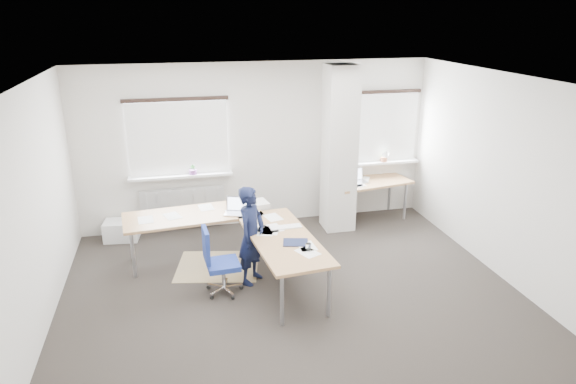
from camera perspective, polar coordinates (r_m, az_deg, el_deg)
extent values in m
plane|color=black|center=(7.04, 0.28, -10.93)|extent=(6.00, 6.00, 0.00)
cube|color=beige|center=(8.80, -3.50, 5.18)|extent=(6.00, 0.04, 2.80)
cube|color=beige|center=(4.28, 8.26, -11.12)|extent=(6.00, 0.04, 2.80)
cube|color=beige|center=(6.49, -26.44, -2.14)|extent=(0.04, 5.00, 2.80)
cube|color=beige|center=(7.69, 22.61, 1.58)|extent=(0.04, 5.00, 2.80)
cube|color=white|center=(6.12, 0.32, 12.30)|extent=(6.00, 5.00, 0.04)
cube|color=beige|center=(8.59, 5.73, 4.71)|extent=(0.50, 0.50, 2.78)
cube|color=white|center=(8.61, -12.10, 5.84)|extent=(1.60, 0.04, 1.20)
cube|color=white|center=(8.57, -12.09, 5.78)|extent=(1.60, 0.02, 1.20)
cube|color=white|center=(8.70, -11.80, 1.76)|extent=(1.70, 0.20, 0.04)
cube|color=white|center=(9.37, 10.60, 7.04)|extent=(1.20, 0.04, 1.20)
cube|color=white|center=(9.34, 10.69, 6.98)|extent=(1.20, 0.02, 1.20)
cube|color=white|center=(9.46, 10.53, 3.28)|extent=(1.30, 0.20, 0.04)
cube|color=silver|center=(8.89, -11.57, -1.45)|extent=(1.40, 0.10, 0.60)
cylinder|color=#824191|center=(8.67, -10.50, 2.20)|extent=(0.12, 0.12, 0.08)
imported|color=#2C6E2C|center=(8.66, -10.52, 2.47)|extent=(0.09, 0.06, 0.17)
cylinder|color=#A76040|center=(9.43, 10.60, 3.59)|extent=(0.12, 0.12, 0.08)
imported|color=#2C6E2C|center=(9.42, 10.62, 3.84)|extent=(0.09, 0.07, 0.17)
cube|color=#977E52|center=(7.73, -7.81, -8.15)|extent=(1.35, 1.21, 0.01)
cube|color=white|center=(8.89, -18.01, -4.07)|extent=(0.58, 0.44, 0.32)
cube|color=olive|center=(7.72, -10.54, -2.56)|extent=(2.07, 0.99, 0.04)
cube|color=olive|center=(6.85, -0.65, -5.16)|extent=(0.99, 2.07, 0.04)
cylinder|color=#959499|center=(7.54, -16.82, -6.71)|extent=(0.05, 0.05, 0.69)
cylinder|color=#959499|center=(8.09, -17.03, -4.91)|extent=(0.05, 0.05, 0.69)
cylinder|color=#959499|center=(8.29, -4.55, -3.45)|extent=(0.05, 0.05, 0.69)
cylinder|color=#959499|center=(6.18, -0.67, -11.91)|extent=(0.05, 0.05, 0.69)
cylinder|color=#959499|center=(6.37, 4.56, -10.97)|extent=(0.05, 0.05, 0.69)
cylinder|color=#959499|center=(7.86, -0.61, -4.70)|extent=(0.05, 0.05, 0.69)
cube|color=#B7B7BC|center=(7.63, -5.80, -2.38)|extent=(0.39, 0.33, 0.01)
cube|color=#B7B7BC|center=(7.70, -5.65, -1.28)|extent=(0.33, 0.15, 0.22)
cube|color=silver|center=(7.70, -5.65, -1.28)|extent=(0.28, 0.13, 0.19)
cube|color=white|center=(7.12, -0.27, -3.91)|extent=(0.44, 0.15, 0.02)
cube|color=#141B38|center=(6.67, 0.85, -5.62)|extent=(0.37, 0.31, 0.01)
cube|color=silver|center=(7.88, -3.94, -1.40)|extent=(0.50, 0.39, 0.07)
imported|color=white|center=(7.28, -3.46, -3.21)|extent=(0.07, 0.07, 0.07)
cylinder|color=silver|center=(6.44, 2.27, -6.15)|extent=(0.07, 0.07, 0.10)
cube|color=olive|center=(9.19, 9.11, 1.12)|extent=(1.50, 0.93, 0.04)
cylinder|color=#959499|center=(8.82, 6.53, -2.08)|extent=(0.05, 0.05, 0.69)
cylinder|color=#959499|center=(9.44, 12.89, -0.99)|extent=(0.05, 0.05, 0.69)
cylinder|color=#959499|center=(9.23, 5.01, -1.03)|extent=(0.05, 0.05, 0.69)
cylinder|color=#959499|center=(9.82, 11.20, -0.06)|extent=(0.05, 0.05, 0.69)
cube|color=#B7B7BC|center=(9.04, 7.78, 1.06)|extent=(0.37, 0.30, 0.01)
cube|color=#B7B7BC|center=(9.10, 7.41, 1.94)|extent=(0.33, 0.12, 0.22)
cube|color=silver|center=(9.10, 7.41, 1.94)|extent=(0.29, 0.10, 0.19)
cylinder|color=silver|center=(9.64, 10.11, 2.11)|extent=(0.10, 0.10, 0.02)
cylinder|color=silver|center=(9.58, 10.18, 3.20)|extent=(0.02, 0.16, 0.38)
cylinder|color=silver|center=(9.42, 10.54, 4.28)|extent=(0.02, 0.29, 0.13)
cone|color=silver|center=(9.30, 10.87, 3.94)|extent=(0.14, 0.16, 0.17)
cube|color=navy|center=(6.87, -7.23, -8.00)|extent=(0.44, 0.44, 0.07)
cube|color=navy|center=(6.71, -9.09, -5.88)|extent=(0.08, 0.36, 0.45)
cylinder|color=silver|center=(6.95, -7.17, -9.25)|extent=(0.05, 0.05, 0.31)
cylinder|color=black|center=(7.08, -5.20, -10.53)|extent=(0.06, 0.03, 0.05)
cylinder|color=black|center=(7.25, -6.84, -9.84)|extent=(0.04, 0.06, 0.05)
cylinder|color=black|center=(7.15, -8.81, -10.41)|extent=(0.06, 0.05, 0.05)
cylinder|color=black|center=(6.91, -8.47, -11.51)|extent=(0.06, 0.06, 0.05)
cylinder|color=black|center=(6.87, -6.16, -11.59)|extent=(0.05, 0.06, 0.05)
imported|color=black|center=(7.00, -4.09, -4.82)|extent=(0.57, 0.60, 1.39)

